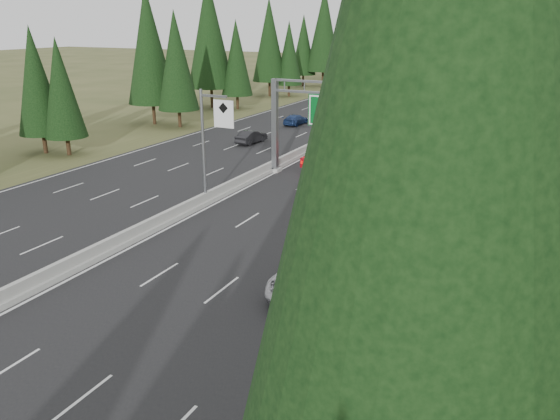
{
  "coord_description": "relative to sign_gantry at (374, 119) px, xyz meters",
  "views": [
    {
      "loc": [
        21.08,
        -5.27,
        12.36
      ],
      "look_at": [
        8.37,
        20.0,
        2.5
      ],
      "focal_mm": 35.0,
      "sensor_mm": 36.0,
      "label": 1
    }
  ],
  "objects": [
    {
      "name": "car_ahead_dkgrey",
      "position": [
        1.86,
        60.6,
        -4.51
      ],
      "size": [
        2.18,
        4.76,
        1.35
      ],
      "primitive_type": "imported",
      "rotation": [
        0.0,
        0.0,
        0.06
      ],
      "color": "black",
      "rests_on": "road"
    },
    {
      "name": "tree_row_left",
      "position": [
        -31.03,
        42.49,
        4.17
      ],
      "size": [
        11.7,
        240.48,
        18.63
      ],
      "color": "black",
      "rests_on": "ground"
    },
    {
      "name": "car_ahead_white",
      "position": [
        0.53,
        64.2,
        -4.53
      ],
      "size": [
        2.22,
        4.75,
        1.32
      ],
      "primitive_type": "imported",
      "rotation": [
        0.0,
        0.0,
        -0.01
      ],
      "color": "silver",
      "rests_on": "road"
    },
    {
      "name": "car_onc_white",
      "position": [
        -10.42,
        31.06,
        -4.42
      ],
      "size": [
        1.92,
        4.55,
        1.54
      ],
      "primitive_type": "imported",
      "rotation": [
        0.0,
        0.0,
        3.16
      ],
      "color": "silver",
      "rests_on": "road"
    },
    {
      "name": "car_ahead_dkred",
      "position": [
        5.58,
        34.78,
        -4.4
      ],
      "size": [
        1.86,
        4.85,
        1.58
      ],
      "primitive_type": "imported",
      "rotation": [
        0.0,
        0.0,
        0.04
      ],
      "color": "#630F0E",
      "rests_on": "road"
    },
    {
      "name": "car_onc_blue",
      "position": [
        -16.44,
        21.01,
        -4.55
      ],
      "size": [
        1.83,
        4.41,
        1.27
      ],
      "primitive_type": "imported",
      "rotation": [
        0.0,
        0.0,
        3.13
      ],
      "color": "navy",
      "rests_on": "road"
    },
    {
      "name": "red_pickup",
      "position": [
        -5.53,
        4.22,
        -4.15
      ],
      "size": [
        2.07,
        5.78,
        1.88
      ],
      "color": "black",
      "rests_on": "road"
    },
    {
      "name": "car_onc_near",
      "position": [
        -16.02,
        9.13,
        -4.51
      ],
      "size": [
        1.79,
        4.23,
        1.36
      ],
      "primitive_type": "imported",
      "rotation": [
        0.0,
        0.0,
        3.05
      ],
      "color": "black",
      "rests_on": "road"
    },
    {
      "name": "median_barrier",
      "position": [
        -8.92,
        45.12,
        -4.85
      ],
      "size": [
        0.7,
        260.0,
        0.85
      ],
      "color": "gray",
      "rests_on": "road"
    },
    {
      "name": "shoulder_left",
      "position": [
        -26.72,
        45.12,
        -5.24
      ],
      "size": [
        3.6,
        260.0,
        0.06
      ],
      "primitive_type": "cube",
      "color": "#3B4620",
      "rests_on": "ground"
    },
    {
      "name": "road",
      "position": [
        -8.92,
        45.12,
        -5.23
      ],
      "size": [
        32.0,
        260.0,
        0.08
      ],
      "primitive_type": "cube",
      "color": "black",
      "rests_on": "ground"
    },
    {
      "name": "shoulder_right",
      "position": [
        8.88,
        45.12,
        -5.24
      ],
      "size": [
        3.6,
        260.0,
        0.06
      ],
      "primitive_type": "cube",
      "color": "olive",
      "rests_on": "ground"
    },
    {
      "name": "car_onc_far",
      "position": [
        -18.98,
        68.09,
        -4.41
      ],
      "size": [
        2.59,
        5.58,
        1.55
      ],
      "primitive_type": "imported",
      "rotation": [
        0.0,
        0.0,
        3.14
      ],
      "color": "black",
      "rests_on": "road"
    },
    {
      "name": "car_ahead_green",
      "position": [
        -4.24,
        5.12,
        -4.42
      ],
      "size": [
        2.12,
        4.64,
        1.54
      ],
      "primitive_type": "imported",
      "rotation": [
        0.0,
        0.0,
        -0.07
      ],
      "color": "#114D2F",
      "rests_on": "road"
    },
    {
      "name": "hov_sign_pole",
      "position": [
        -8.33,
        -9.92,
        -0.54
      ],
      "size": [
        2.8,
        0.5,
        8.0
      ],
      "color": "slate",
      "rests_on": "road"
    },
    {
      "name": "car_ahead_far",
      "position": [
        -7.42,
        92.02,
        -4.4
      ],
      "size": [
        2.19,
        4.74,
        1.57
      ],
      "primitive_type": "imported",
      "rotation": [
        0.0,
        0.0,
        0.07
      ],
      "color": "black",
      "rests_on": "road"
    },
    {
      "name": "sign_gantry",
      "position": [
        0.0,
        0.0,
        0.0
      ],
      "size": [
        16.75,
        0.98,
        7.8
      ],
      "color": "slate",
      "rests_on": "road"
    },
    {
      "name": "silver_minivan",
      "position": [
        2.93,
        -18.28,
        -4.3
      ],
      "size": [
        3.3,
        6.52,
        1.77
      ],
      "primitive_type": "imported",
      "rotation": [
        0.0,
        0.0,
        0.06
      ],
      "color": "silver",
      "rests_on": "road"
    }
  ]
}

